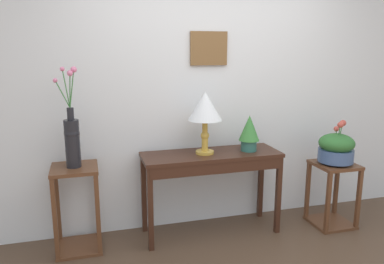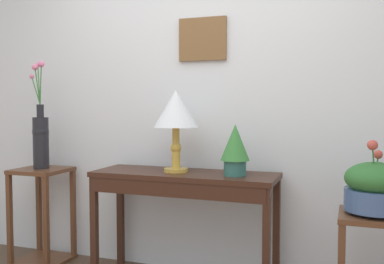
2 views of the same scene
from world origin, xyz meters
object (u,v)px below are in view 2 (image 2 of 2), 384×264
Objects in this scene: console_table at (183,188)px; table_lamp at (176,112)px; potted_plant_on_console at (235,147)px; pedestal_stand_left at (42,216)px; flower_vase_tall_left at (41,136)px; planter_bowl_wide_right at (375,187)px.

table_lamp reaches higher than console_table.
pedestal_stand_left is at bearing 178.66° from potted_plant_on_console.
table_lamp reaches higher than pedestal_stand_left.
table_lamp is at bearing -0.79° from pedestal_stand_left.
console_table is at bearing -179.41° from potted_plant_on_console.
pedestal_stand_left is 0.63m from flower_vase_tall_left.
console_table is at bearing -21.56° from table_lamp.
console_table is 1.25m from pedestal_stand_left.
planter_bowl_wide_right is (2.43, -0.19, 0.42)m from pedestal_stand_left.
table_lamp is 1.42m from pedestal_stand_left.
table_lamp is (-0.06, 0.02, 0.52)m from console_table.
console_table is 0.47m from potted_plant_on_console.
planter_bowl_wide_right is (1.21, -0.15, 0.11)m from console_table.
console_table reaches higher than pedestal_stand_left.
console_table is at bearing -1.87° from flower_vase_tall_left.
planter_bowl_wide_right reaches higher than pedestal_stand_left.
pedestal_stand_left is (-1.15, 0.02, -0.83)m from table_lamp.
console_table is 1.70× the size of pedestal_stand_left.
planter_bowl_wide_right reaches higher than console_table.
potted_plant_on_console is (0.36, 0.00, 0.29)m from console_table.
pedestal_stand_left is at bearing 179.21° from table_lamp.
table_lamp is 1.17m from flower_vase_tall_left.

